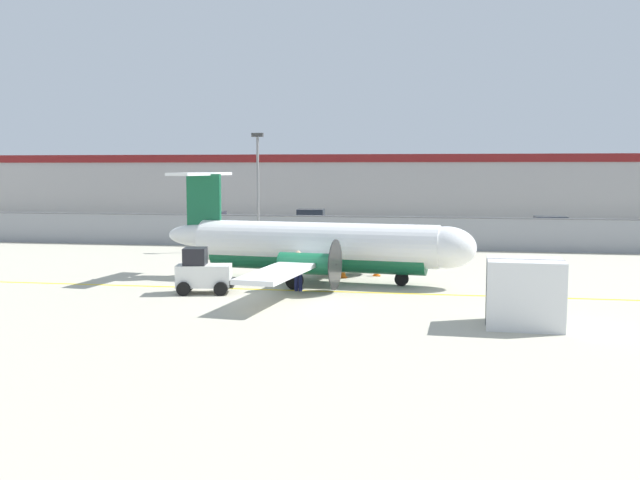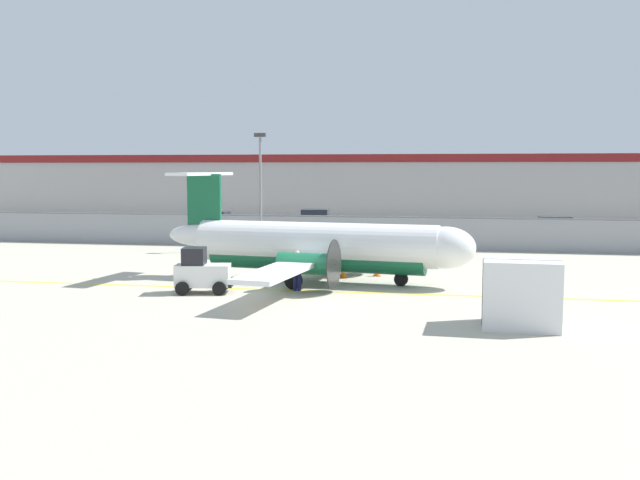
# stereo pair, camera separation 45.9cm
# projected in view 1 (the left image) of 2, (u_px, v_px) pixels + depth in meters

# --- Properties ---
(ground_plane) EXTENTS (140.00, 140.00, 0.01)m
(ground_plane) POSITION_uv_depth(u_px,v_px,m) (295.00, 290.00, 29.93)
(ground_plane) COLOR #B2AD99
(perimeter_fence) EXTENTS (98.00, 0.10, 2.10)m
(perimeter_fence) POSITION_uv_depth(u_px,v_px,m) (345.00, 231.00, 45.51)
(perimeter_fence) COLOR gray
(perimeter_fence) RESTS_ON ground
(parking_lot_strip) EXTENTS (98.00, 17.00, 0.12)m
(parking_lot_strip) POSITION_uv_depth(u_px,v_px,m) (364.00, 232.00, 56.90)
(parking_lot_strip) COLOR #38383A
(parking_lot_strip) RESTS_ON ground
(background_building) EXTENTS (91.00, 8.10, 6.50)m
(background_building) POSITION_uv_depth(u_px,v_px,m) (382.00, 186.00, 74.72)
(background_building) COLOR #BCB7B2
(background_building) RESTS_ON ground
(commuter_airplane) EXTENTS (14.52, 16.08, 4.92)m
(commuter_airplane) POSITION_uv_depth(u_px,v_px,m) (322.00, 247.00, 31.99)
(commuter_airplane) COLOR white
(commuter_airplane) RESTS_ON ground
(baggage_tug) EXTENTS (2.49, 1.73, 1.88)m
(baggage_tug) POSITION_uv_depth(u_px,v_px,m) (203.00, 273.00, 29.21)
(baggage_tug) COLOR silver
(baggage_tug) RESTS_ON ground
(ground_crew_worker) EXTENTS (0.54, 0.43, 1.70)m
(ground_crew_worker) POSITION_uv_depth(u_px,v_px,m) (298.00, 268.00, 29.70)
(ground_crew_worker) COLOR #191E4C
(ground_crew_worker) RESTS_ON ground
(cargo_container) EXTENTS (2.48, 2.10, 2.20)m
(cargo_container) POSITION_uv_depth(u_px,v_px,m) (525.00, 293.00, 23.03)
(cargo_container) COLOR silver
(cargo_container) RESTS_ON ground
(traffic_cone_near_left) EXTENTS (0.36, 0.36, 0.64)m
(traffic_cone_near_left) POSITION_uv_depth(u_px,v_px,m) (377.00, 269.00, 33.94)
(traffic_cone_near_left) COLOR orange
(traffic_cone_near_left) RESTS_ON ground
(traffic_cone_near_right) EXTENTS (0.36, 0.36, 0.64)m
(traffic_cone_near_right) POSITION_uv_depth(u_px,v_px,m) (343.00, 271.00, 33.35)
(traffic_cone_near_right) COLOR orange
(traffic_cone_near_right) RESTS_ON ground
(parked_car_0) EXTENTS (4.31, 2.23, 1.58)m
(parked_car_0) POSITION_uv_depth(u_px,v_px,m) (212.00, 221.00, 56.73)
(parked_car_0) COLOR red
(parked_car_0) RESTS_ON parking_lot_strip
(parked_car_1) EXTENTS (4.28, 2.17, 1.58)m
(parked_car_1) POSITION_uv_depth(u_px,v_px,m) (309.00, 219.00, 59.62)
(parked_car_1) COLOR black
(parked_car_1) RESTS_ON parking_lot_strip
(parked_car_2) EXTENTS (4.21, 2.01, 1.58)m
(parked_car_2) POSITION_uv_depth(u_px,v_px,m) (429.00, 228.00, 50.05)
(parked_car_2) COLOR #19662D
(parked_car_2) RESTS_ON parking_lot_strip
(parked_car_3) EXTENTS (4.23, 2.07, 1.58)m
(parked_car_3) POSITION_uv_depth(u_px,v_px,m) (552.00, 228.00, 50.81)
(parked_car_3) COLOR black
(parked_car_3) RESTS_ON parking_lot_strip
(apron_light_pole) EXTENTS (0.70, 0.30, 7.27)m
(apron_light_pole) POSITION_uv_depth(u_px,v_px,m) (258.00, 181.00, 43.96)
(apron_light_pole) COLOR slate
(apron_light_pole) RESTS_ON ground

